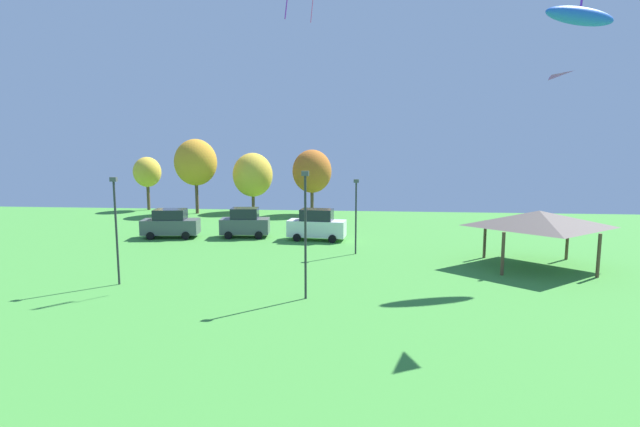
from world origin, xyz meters
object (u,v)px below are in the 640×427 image
at_px(treeline_tree_1, 196,162).
at_px(parked_car_third_from_left, 317,225).
at_px(parked_car_second_from_left, 245,223).
at_px(treeline_tree_3, 312,171).
at_px(light_post_2, 305,228).
at_px(treeline_tree_0, 147,172).
at_px(light_post_1, 116,224).
at_px(light_post_0, 356,211).
at_px(kite_flying_8, 574,83).
at_px(parked_car_leftmost, 171,224).
at_px(kite_flying_2, 580,16).
at_px(treeline_tree_2, 253,175).
at_px(park_pavilion, 539,219).

bearing_deg(treeline_tree_1, parked_car_third_from_left, -44.04).
distance_m(parked_car_second_from_left, treeline_tree_3, 15.53).
xyz_separation_m(light_post_2, treeline_tree_0, (-22.89, 32.56, 0.85)).
height_order(treeline_tree_1, treeline_tree_3, treeline_tree_1).
distance_m(light_post_1, treeline_tree_0, 33.33).
relative_size(parked_car_third_from_left, light_post_0, 0.90).
bearing_deg(parked_car_third_from_left, kite_flying_8, -47.13).
distance_m(light_post_2, treeline_tree_0, 39.81).
height_order(parked_car_leftmost, treeline_tree_1, treeline_tree_1).
bearing_deg(kite_flying_8, treeline_tree_1, 131.60).
height_order(light_post_2, treeline_tree_0, light_post_2).
bearing_deg(parked_car_leftmost, treeline_tree_1, 93.46).
xyz_separation_m(kite_flying_2, parked_car_third_from_left, (-16.77, 6.73, -14.17)).
bearing_deg(treeline_tree_2, treeline_tree_1, -160.55).
xyz_separation_m(kite_flying_2, treeline_tree_1, (-31.82, 21.29, -9.69)).
distance_m(kite_flying_2, light_post_1, 29.87).
bearing_deg(treeline_tree_3, parked_car_second_from_left, -105.44).
bearing_deg(kite_flying_2, parked_car_third_from_left, 158.14).
xyz_separation_m(kite_flying_2, treeline_tree_0, (-38.62, 23.76, -10.95)).
xyz_separation_m(treeline_tree_0, treeline_tree_1, (6.80, -2.47, 1.26)).
distance_m(parked_car_second_from_left, light_post_1, 15.25).
bearing_deg(parked_car_leftmost, parked_car_third_from_left, -7.15).
bearing_deg(light_post_0, light_post_2, -101.92).
height_order(kite_flying_8, park_pavilion, kite_flying_8).
xyz_separation_m(park_pavilion, treeline_tree_0, (-36.65, 24.61, 1.38)).
height_order(light_post_1, treeline_tree_1, treeline_tree_1).
bearing_deg(park_pavilion, treeline_tree_1, 143.43).
bearing_deg(parked_car_third_from_left, parked_car_second_from_left, 178.67).
bearing_deg(treeline_tree_0, parked_car_third_from_left, -37.93).
bearing_deg(treeline_tree_2, park_pavilion, -45.43).
height_order(light_post_0, treeline_tree_0, treeline_tree_0).
bearing_deg(kite_flying_8, treeline_tree_0, 135.68).
distance_m(park_pavilion, treeline_tree_3, 28.49).
bearing_deg(kite_flying_2, treeline_tree_2, 137.87).
bearing_deg(kite_flying_8, light_post_2, 173.72).
bearing_deg(light_post_2, kite_flying_2, 29.22).
bearing_deg(treeline_tree_1, treeline_tree_0, 160.03).
relative_size(light_post_0, treeline_tree_2, 0.78).
xyz_separation_m(kite_flying_8, treeline_tree_0, (-34.67, 33.86, -5.86)).
bearing_deg(parked_car_second_from_left, treeline_tree_0, 128.41).
distance_m(parked_car_third_from_left, park_pavilion, 16.72).
bearing_deg(treeline_tree_1, treeline_tree_2, 19.45).
height_order(parked_car_leftmost, light_post_1, light_post_1).
bearing_deg(parked_car_second_from_left, kite_flying_2, -23.68).
height_order(parked_car_third_from_left, treeline_tree_3, treeline_tree_3).
relative_size(kite_flying_2, treeline_tree_0, 0.80).
relative_size(parked_car_leftmost, treeline_tree_0, 0.77).
distance_m(park_pavilion, treeline_tree_2, 34.05).
relative_size(parked_car_second_from_left, treeline_tree_0, 0.67).
bearing_deg(light_post_0, treeline_tree_2, 119.85).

